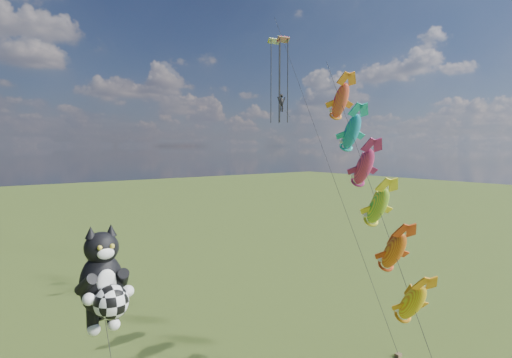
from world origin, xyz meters
TOP-DOWN VIEW (x-y plane):
  - cat_kite_rig at (-2.88, 5.99)m, footprint 2.22×3.96m
  - fish_windsock_rig at (11.76, 3.03)m, footprint 6.64×14.62m
  - parafoil_rig at (16.98, 17.02)m, footprint 4.41×17.27m

SIDE VIEW (x-z plane):
  - cat_kite_rig at x=-2.88m, z-range 2.41..12.22m
  - fish_windsock_rig at x=11.76m, z-range 1.21..20.65m
  - parafoil_rig at x=16.98m, z-range 5.59..31.07m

